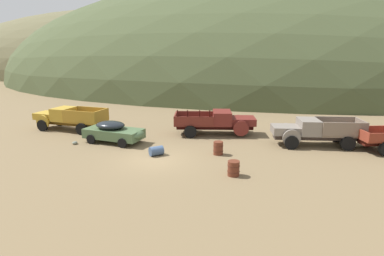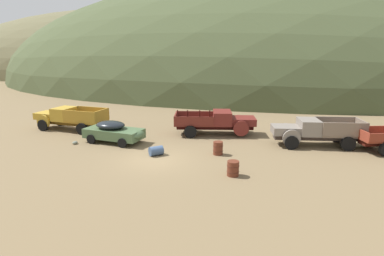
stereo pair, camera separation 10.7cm
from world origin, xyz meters
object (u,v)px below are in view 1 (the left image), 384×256
object	(u,v)px
oil_drum_foreground	(218,148)
oil_drum_spare	(156,151)
truck_oxblood	(220,122)
truck_mustard	(66,118)
truck_primer_gray	(311,131)
car_weathered_green	(115,132)
oil_drum_by_truck	(234,168)

from	to	relation	value
oil_drum_foreground	oil_drum_spare	size ratio (longest dim) A/B	0.82
truck_oxblood	oil_drum_spare	size ratio (longest dim) A/B	6.26
truck_mustard	truck_primer_gray	size ratio (longest dim) A/B	1.05
oil_drum_spare	truck_primer_gray	bearing A→B (deg)	20.22
truck_mustard	truck_oxblood	bearing A→B (deg)	-167.82
oil_drum_spare	truck_oxblood	bearing A→B (deg)	58.01
oil_drum_foreground	truck_oxblood	bearing A→B (deg)	92.60
truck_oxblood	oil_drum_foreground	xyz separation A→B (m)	(0.23, -5.13, -0.59)
oil_drum_foreground	oil_drum_spare	world-z (taller)	oil_drum_foreground
car_weathered_green	oil_drum_spare	size ratio (longest dim) A/B	4.54
oil_drum_spare	oil_drum_foreground	bearing A→B (deg)	11.24
truck_primer_gray	oil_drum_foreground	world-z (taller)	truck_primer_gray
truck_mustard	oil_drum_by_truck	size ratio (longest dim) A/B	7.93
car_weathered_green	oil_drum_foreground	world-z (taller)	car_weathered_green
truck_oxblood	oil_drum_spare	xyz separation A→B (m)	(-3.69, -5.91, -0.72)
car_weathered_green	truck_primer_gray	bearing A→B (deg)	18.27
truck_primer_gray	oil_drum_spare	bearing A→B (deg)	15.67
truck_oxblood	truck_primer_gray	distance (m)	6.89
car_weathered_green	truck_primer_gray	distance (m)	14.01
car_weathered_green	oil_drum_spare	world-z (taller)	car_weathered_green
oil_drum_foreground	oil_drum_spare	distance (m)	4.00
truck_mustard	oil_drum_spare	world-z (taller)	truck_mustard
truck_oxblood	truck_primer_gray	size ratio (longest dim) A/B	1.05
truck_mustard	car_weathered_green	xyz separation A→B (m)	(5.55, -2.99, -0.20)
truck_primer_gray	car_weathered_green	bearing A→B (deg)	1.11
truck_mustard	truck_primer_gray	world-z (taller)	same
oil_drum_foreground	oil_drum_by_truck	world-z (taller)	oil_drum_foreground
car_weathered_green	oil_drum_foreground	xyz separation A→B (m)	(7.62, -1.61, -0.38)
truck_oxblood	oil_drum_foreground	distance (m)	5.17
truck_mustard	oil_drum_foreground	xyz separation A→B (m)	(13.17, -4.60, -0.58)
truck_mustard	truck_primer_gray	bearing A→B (deg)	-174.87
car_weathered_green	oil_drum_foreground	distance (m)	7.80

